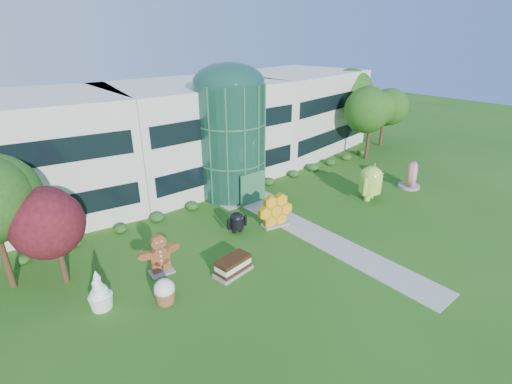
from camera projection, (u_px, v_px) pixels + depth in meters
ground at (334, 245)px, 25.82m from camera, size 140.00×140.00×0.00m
building at (195, 131)px, 36.67m from camera, size 46.00×15.00×9.30m
atrium at (231, 141)px, 32.34m from camera, size 6.00×6.00×9.80m
walkway at (313, 233)px, 27.23m from camera, size 2.40×20.00×0.04m
tree_red at (56, 238)px, 20.80m from camera, size 4.00×4.00×6.00m
trees_backdrop at (224, 146)px, 33.32m from camera, size 52.00×8.00×8.40m
android_green at (371, 180)px, 32.28m from camera, size 3.52×2.75×3.53m
android_black at (237, 221)px, 27.08m from camera, size 1.85×1.42×1.89m
donut at (411, 175)px, 34.88m from camera, size 2.75×2.28×2.59m
gingerbread at (160, 254)px, 22.33m from camera, size 2.98×1.40×2.66m
ice_cream_sandwich at (233, 265)px, 22.59m from camera, size 2.56×1.54×1.07m
honeycomb at (275, 212)px, 27.93m from camera, size 3.15×1.63×2.35m
froyo at (99, 290)px, 19.48m from camera, size 1.73×1.73×2.31m
cupcake at (165, 291)px, 20.06m from camera, size 1.44×1.44×1.46m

